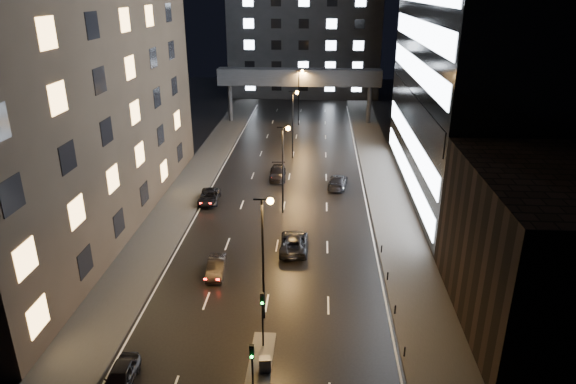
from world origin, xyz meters
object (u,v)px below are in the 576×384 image
object	(u,v)px
car_toward_a	(294,242)
utility_cabinet	(265,364)
car_away_c	(209,197)
car_toward_b	(338,181)
car_away_b	(216,267)
car_away_d	(278,173)
car_away_a	(120,377)

from	to	relation	value
car_toward_a	utility_cabinet	world-z (taller)	car_toward_a
car_away_c	car_toward_b	bearing A→B (deg)	17.58
car_away_b	utility_cabinet	world-z (taller)	car_away_b
car_away_b	car_away_d	world-z (taller)	car_away_d
car_away_a	utility_cabinet	distance (m)	9.31
car_away_a	car_away_b	world-z (taller)	car_away_a
car_away_d	car_toward_b	distance (m)	8.45
car_toward_a	utility_cabinet	size ratio (longest dim) A/B	5.26
car_away_a	car_away_c	bearing A→B (deg)	89.88
car_away_c	utility_cabinet	xyz separation A→B (m)	(9.70, -28.65, -0.01)
car_away_b	car_away_c	xyz separation A→B (m)	(-4.03, 16.29, -0.00)
car_away_a	car_away_b	distance (m)	14.54
car_toward_b	car_away_b	bearing A→B (deg)	70.57
car_away_c	car_toward_a	distance (m)	15.53
car_away_c	utility_cabinet	world-z (taller)	car_away_c
car_away_c	car_toward_a	xyz separation A→B (m)	(10.71, -11.24, 0.09)
car_toward_b	car_away_a	bearing A→B (deg)	75.51
car_away_a	car_toward_b	distance (m)	39.25
car_away_a	car_toward_a	world-z (taller)	car_toward_a
car_away_b	car_toward_a	world-z (taller)	car_toward_a
car_away_a	car_away_b	size ratio (longest dim) A/B	0.99
car_away_a	car_toward_b	world-z (taller)	car_toward_b
car_away_c	car_toward_b	xyz separation A→B (m)	(15.45, 5.90, 0.08)
car_away_b	car_away_c	distance (m)	16.78
car_toward_a	car_toward_b	xyz separation A→B (m)	(4.74, 17.15, -0.01)
car_away_b	utility_cabinet	distance (m)	13.60
car_toward_a	car_away_d	bearing A→B (deg)	-81.40
car_away_c	car_away_b	bearing A→B (deg)	-79.45
car_away_d	car_toward_b	bearing A→B (deg)	-22.45
car_away_c	car_toward_b	size ratio (longest dim) A/B	0.93
car_away_a	car_toward_a	bearing A→B (deg)	60.93
car_away_d	car_toward_a	size ratio (longest dim) A/B	0.93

